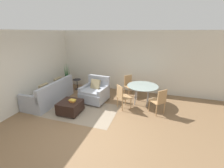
{
  "coord_description": "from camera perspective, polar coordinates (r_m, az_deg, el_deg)",
  "views": [
    {
      "loc": [
        1.79,
        -3.31,
        2.68
      ],
      "look_at": [
        0.13,
        1.96,
        0.75
      ],
      "focal_mm": 24.0,
      "sensor_mm": 36.0,
      "label": 1
    }
  ],
  "objects": [
    {
      "name": "tv_remote_primary",
      "position": [
        5.48,
        -15.1,
        -5.63
      ],
      "size": [
        0.13,
        0.15,
        0.01
      ],
      "color": "#333338",
      "rests_on": "ottoman"
    },
    {
      "name": "area_rug",
      "position": [
        5.61,
        -12.17,
        -9.74
      ],
      "size": [
        2.63,
        1.61,
        0.01
      ],
      "color": "gray",
      "rests_on": "ground_plane"
    },
    {
      "name": "dining_chair_near_left",
      "position": [
        5.41,
        3.88,
        -4.34
      ],
      "size": [
        0.59,
        0.59,
        0.9
      ],
      "color": "tan",
      "rests_on": "ground_plane"
    },
    {
      "name": "book_stack",
      "position": [
        5.27,
        -14.87,
        -6.16
      ],
      "size": [
        0.22,
        0.18,
        0.08
      ],
      "color": "gold",
      "rests_on": "ottoman"
    },
    {
      "name": "dining_chair_near_right",
      "position": [
        5.29,
        17.6,
        -5.82
      ],
      "size": [
        0.59,
        0.59,
        0.9
      ],
      "color": "tan",
      "rests_on": "ground_plane"
    },
    {
      "name": "ground_plane",
      "position": [
        4.62,
        -9.22,
        -16.49
      ],
      "size": [
        20.0,
        20.0,
        0.0
      ],
      "primitive_type": "plane",
      "color": "brown"
    },
    {
      "name": "ottoman",
      "position": [
        5.42,
        -15.59,
        -8.35
      ],
      "size": [
        0.71,
        0.72,
        0.43
      ],
      "color": "black",
      "rests_on": "ground_plane"
    },
    {
      "name": "wall_back",
      "position": [
        7.05,
        2.51,
        8.57
      ],
      "size": [
        12.0,
        0.06,
        2.75
      ],
      "color": "beige",
      "rests_on": "ground_plane"
    },
    {
      "name": "side_table",
      "position": [
        7.48,
        -13.16,
        0.61
      ],
      "size": [
        0.4,
        0.4,
        0.5
      ],
      "color": "black",
      "rests_on": "ground_plane"
    },
    {
      "name": "couch",
      "position": [
        6.47,
        -22.38,
        -3.88
      ],
      "size": [
        0.91,
        2.06,
        0.89
      ],
      "color": "#999EA8",
      "rests_on": "ground_plane"
    },
    {
      "name": "armchair",
      "position": [
        6.08,
        -6.52,
        -3.24
      ],
      "size": [
        1.04,
        1.04,
        0.98
      ],
      "color": "#999EA8",
      "rests_on": "ground_plane"
    },
    {
      "name": "dining_table",
      "position": [
        5.85,
        11.55,
        -1.29
      ],
      "size": [
        1.18,
        1.18,
        0.74
      ],
      "color": "#8C9E99",
      "rests_on": "ground_plane"
    },
    {
      "name": "dining_chair_far_left",
      "position": [
        6.59,
        6.55,
        -0.04
      ],
      "size": [
        0.59,
        0.59,
        0.9
      ],
      "color": "tan",
      "rests_on": "ground_plane"
    },
    {
      "name": "wall_left",
      "position": [
        6.77,
        -25.71,
        6.24
      ],
      "size": [
        0.06,
        12.0,
        2.75
      ],
      "color": "beige",
      "rests_on": "ground_plane"
    },
    {
      "name": "potted_plant",
      "position": [
        7.7,
        -16.41,
        0.42
      ],
      "size": [
        0.4,
        0.4,
        1.32
      ],
      "color": "maroon",
      "rests_on": "ground_plane"
    }
  ]
}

